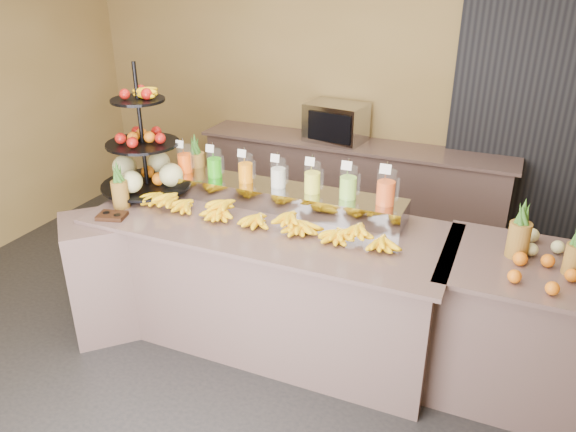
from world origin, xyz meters
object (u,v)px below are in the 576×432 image
Objects in this scene: fruit_stand at (150,161)px; right_fruit_pile at (540,260)px; banana_heap at (258,213)px; pitcher_tray at (278,196)px; condiment_caddy at (112,216)px; oven_warmer at (336,122)px.

fruit_stand is 2.34× the size of right_fruit_pile.
fruit_stand reaches higher than banana_heap.
condiment_caddy is at bearing -146.65° from pitcher_tray.
pitcher_tray reaches higher than condiment_caddy.
condiment_caddy is at bearing -102.06° from oven_warmer.
condiment_caddy is 2.77m from right_fruit_pile.
oven_warmer is at bearing 134.59° from right_fruit_pile.
fruit_stand is at bearing 92.18° from condiment_caddy.
banana_heap is 1.77m from right_fruit_pile.
pitcher_tray is 4.42× the size of right_fruit_pile.
banana_heap is 2.00× the size of fruit_stand.
pitcher_tray is 1.17m from condiment_caddy.
banana_heap is at bearing -92.04° from pitcher_tray.
banana_heap is 3.54× the size of oven_warmer.
banana_heap is at bearing -178.14° from right_fruit_pile.
pitcher_tray is 1.68m from oven_warmer.
pitcher_tray is 1.89× the size of fruit_stand.
banana_heap is 4.69× the size of right_fruit_pile.
banana_heap is at bearing 18.93° from condiment_caddy.
fruit_stand is at bearing 169.91° from banana_heap.
banana_heap reaches higher than pitcher_tray.
oven_warmer is (-1.90, 1.92, 0.11)m from right_fruit_pile.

